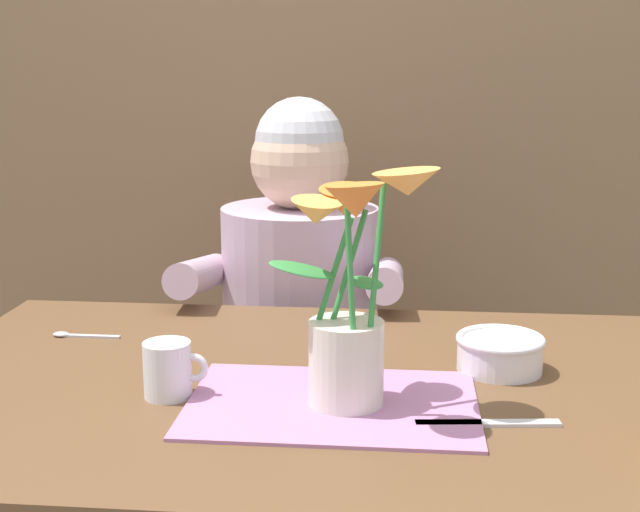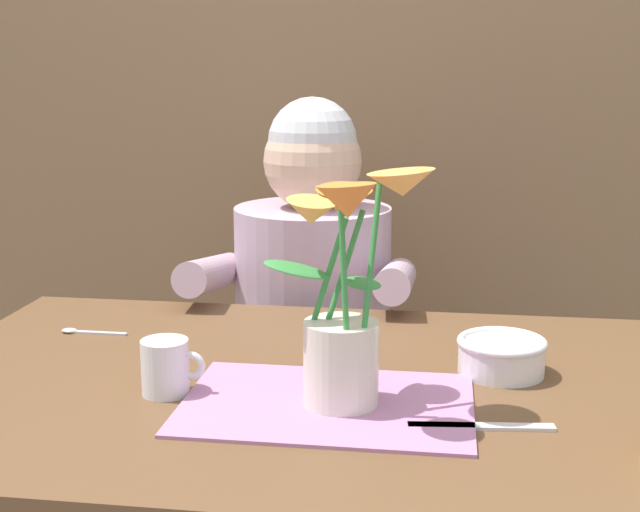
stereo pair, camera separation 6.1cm
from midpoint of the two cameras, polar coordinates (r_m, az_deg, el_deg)
wood_panel_backdrop at (r=2.27m, az=3.97°, el=13.62°), size 4.00×0.10×2.50m
dining_table at (r=1.35m, az=0.11°, el=-11.99°), size 1.20×0.80×0.74m
seated_person at (r=1.96m, az=0.42°, el=-6.62°), size 0.45×0.47×1.14m
striped_placemat at (r=1.22m, az=1.94°, el=-9.64°), size 0.40×0.28×0.00m
flower_vase at (r=1.17m, az=3.24°, el=-2.58°), size 0.23×0.22×0.33m
ceramic_bowl at (r=1.37m, az=13.03°, el=-6.29°), size 0.14×0.14×0.06m
dinner_knife at (r=1.17m, az=11.99°, el=-10.85°), size 0.19×0.04×0.00m
tea_cup at (r=1.26m, az=-8.62°, el=-7.18°), size 0.09×0.07×0.08m
spoon_0 at (r=1.58m, az=-14.11°, el=-4.82°), size 0.12×0.02×0.01m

